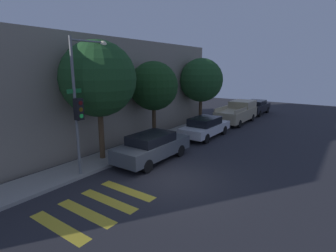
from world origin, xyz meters
TOP-DOWN VIEW (x-y plane):
  - ground_plane at (0.00, 0.00)m, footprint 60.00×60.00m
  - sidewalk at (0.00, 4.17)m, footprint 26.00×1.95m
  - building_row at (0.00, 8.55)m, footprint 26.00×6.00m
  - crosswalk at (-3.28, 0.80)m, footprint 3.42×2.60m
  - traffic_light_pole at (-1.62, 3.37)m, footprint 2.20×0.56m
  - sedan_near_corner at (1.43, 2.10)m, footprint 4.52×1.77m
  - sedan_middle at (7.29, 2.10)m, footprint 4.52×1.79m
  - pickup_truck at (13.40, 2.10)m, footprint 5.29×2.00m
  - sedan_far_end at (18.63, 2.10)m, footprint 4.50×1.80m
  - tree_near_corner at (-0.01, 4.28)m, footprint 3.73×3.73m
  - tree_midblock at (4.34, 4.28)m, footprint 3.06×3.06m
  - tree_far_end at (10.59, 4.28)m, footprint 3.52×3.52m

SIDE VIEW (x-z plane):
  - ground_plane at x=0.00m, z-range 0.00..0.00m
  - crosswalk at x=-3.28m, z-range 0.00..0.00m
  - sidewalk at x=0.00m, z-range 0.00..0.14m
  - sedan_middle at x=7.29m, z-range 0.04..1.43m
  - sedan_far_end at x=18.63m, z-range 0.05..1.48m
  - sedan_near_corner at x=1.43m, z-range 0.04..1.50m
  - pickup_truck at x=13.40m, z-range 0.01..1.82m
  - building_row at x=0.00m, z-range 0.00..6.47m
  - tree_midblock at x=4.34m, z-range 1.03..6.17m
  - traffic_light_pole at x=-1.62m, z-range 0.73..6.71m
  - tree_far_end at x=10.59m, z-range 0.98..6.48m
  - tree_near_corner at x=-0.01m, z-range 1.16..7.22m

